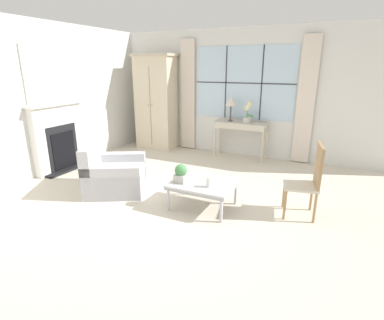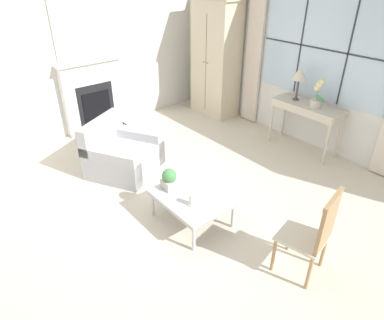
{
  "view_description": "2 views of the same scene",
  "coord_description": "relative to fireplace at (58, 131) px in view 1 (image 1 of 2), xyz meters",
  "views": [
    {
      "loc": [
        1.93,
        -3.64,
        2.01
      ],
      "look_at": [
        0.08,
        0.2,
        0.66
      ],
      "focal_mm": 28.0,
      "sensor_mm": 36.0,
      "label": 1
    },
    {
      "loc": [
        2.89,
        -2.07,
        2.84
      ],
      "look_at": [
        0.16,
        0.2,
        0.76
      ],
      "focal_mm": 32.0,
      "sensor_mm": 36.0,
      "label": 2
    }
  ],
  "objects": [
    {
      "name": "wall_left",
      "position": [
        -0.12,
        0.22,
        0.61
      ],
      "size": [
        0.06,
        7.2,
        2.8
      ],
      "primitive_type": "cube",
      "color": "silver",
      "rests_on": "ground_plane"
    },
    {
      "name": "console_table",
      "position": [
        2.98,
        2.34,
        -0.07
      ],
      "size": [
        1.16,
        0.44,
        0.82
      ],
      "color": "beige",
      "rests_on": "ground_plane"
    },
    {
      "name": "potted_orchid",
      "position": [
        3.12,
        2.32,
        0.22
      ],
      "size": [
        0.22,
        0.18,
        0.47
      ],
      "color": "#BCB7AD",
      "rests_on": "console_table"
    },
    {
      "name": "wall_back_windowed",
      "position": [
        2.91,
        2.65,
        0.61
      ],
      "size": [
        7.2,
        0.14,
        2.8
      ],
      "color": "silver",
      "rests_on": "ground_plane"
    },
    {
      "name": "table_lamp",
      "position": [
        2.72,
        2.36,
        0.46
      ],
      "size": [
        0.25,
        0.25,
        0.54
      ],
      "color": "#4C4742",
      "rests_on": "console_table"
    },
    {
      "name": "coffee_table",
      "position": [
        3.24,
        -0.32,
        -0.44
      ],
      "size": [
        0.91,
        0.72,
        0.39
      ],
      "color": "#BCBCC1",
      "rests_on": "ground_plane"
    },
    {
      "name": "potted_plant_small",
      "position": [
        2.93,
        -0.43,
        -0.26
      ],
      "size": [
        0.18,
        0.18,
        0.27
      ],
      "color": "#BCB7AD",
      "rests_on": "coffee_table"
    },
    {
      "name": "pillar_candle",
      "position": [
        3.38,
        -0.43,
        -0.33
      ],
      "size": [
        0.1,
        0.1,
        0.15
      ],
      "color": "silver",
      "rests_on": "coffee_table"
    },
    {
      "name": "armchair_upholstered",
      "position": [
        1.63,
        -0.37,
        -0.52
      ],
      "size": [
        1.24,
        1.26,
        0.8
      ],
      "color": "#B2B2B7",
      "rests_on": "ground_plane"
    },
    {
      "name": "fireplace",
      "position": [
        0.0,
        0.0,
        0.0
      ],
      "size": [
        0.34,
        1.19,
        2.36
      ],
      "color": "black",
      "rests_on": "ground_plane"
    },
    {
      "name": "armoire",
      "position": [
        0.81,
        2.31,
        0.36
      ],
      "size": [
        1.03,
        0.58,
        2.28
      ],
      "color": "beige",
      "rests_on": "ground_plane"
    },
    {
      "name": "ground_plane",
      "position": [
        2.91,
        -0.38,
        -0.79
      ],
      "size": [
        14.0,
        14.0,
        0.0
      ],
      "primitive_type": "plane",
      "color": "beige"
    },
    {
      "name": "side_chair_wooden",
      "position": [
        4.63,
        0.07,
        -0.22
      ],
      "size": [
        0.52,
        0.52,
        1.02
      ],
      "color": "beige",
      "rests_on": "ground_plane"
    }
  ]
}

